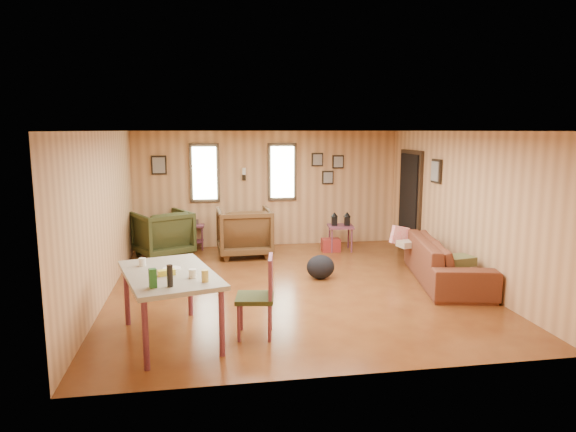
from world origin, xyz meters
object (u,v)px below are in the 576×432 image
dining_table (170,279)px  recliner_green (163,231)px  end_table (193,232)px  side_table (341,224)px  recliner_brown (244,230)px  sofa (447,254)px

dining_table → recliner_green: bearing=79.9°
end_table → side_table: size_ratio=0.78×
recliner_brown → recliner_green: (-1.56, 0.23, -0.03)m
recliner_green → side_table: bearing=150.3°
sofa → recliner_brown: size_ratio=2.29×
sofa → recliner_green: size_ratio=2.42×
end_table → side_table: side_table is taller
end_table → side_table: bearing=-12.5°
recliner_brown → side_table: size_ratio=1.30×
side_table → sofa: bearing=-65.0°
recliner_green → end_table: recliner_green is taller
sofa → dining_table: 4.55m
dining_table → side_table: bearing=36.9°
dining_table → sofa: bearing=5.9°
side_table → dining_table: dining_table is taller
sofa → end_table: bearing=65.2°
recliner_brown → sofa: bearing=141.7°
end_table → sofa: bearing=-36.8°
recliner_brown → end_table: (-1.00, 0.78, -0.17)m
sofa → recliner_brown: (-3.07, 2.26, 0.05)m
sofa → recliner_green: recliner_green is taller
sofa → end_table: size_ratio=3.83×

